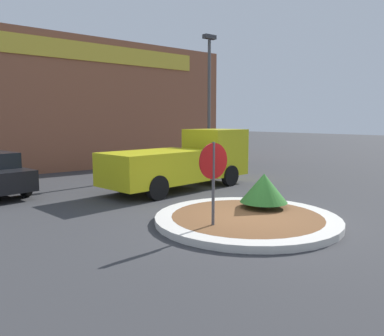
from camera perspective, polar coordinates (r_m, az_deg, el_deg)
ground_plane at (r=9.65m, az=8.31°, el=-8.17°), size 120.00×120.00×0.00m
traffic_island at (r=9.63m, az=8.32°, el=-7.69°), size 4.63×4.63×0.17m
stop_sign at (r=8.46m, az=3.28°, el=-0.31°), size 0.82×0.07×2.08m
island_shrub at (r=10.45m, az=10.89°, el=-2.99°), size 1.30×1.30×0.94m
utility_truck at (r=14.10m, az=-1.21°, el=1.18°), size 6.25×2.82×2.20m
storefront_building at (r=23.34m, az=-15.49°, el=9.07°), size 14.93×6.07×6.81m
light_pole at (r=19.62m, az=2.63°, el=11.41°), size 0.70×0.30×6.85m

